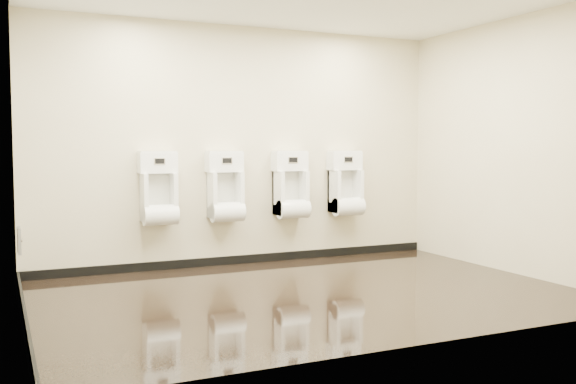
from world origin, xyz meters
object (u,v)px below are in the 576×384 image
Objects in this scene: urinal_0 at (159,194)px; urinal_2 at (291,190)px; urinal_3 at (346,188)px; urinal_1 at (226,192)px; access_panel at (19,240)px.

urinal_0 and urinal_2 have the same top height.
urinal_1 is at bearing 180.00° from urinal_3.
urinal_3 is at bearing 0.00° from urinal_1.
urinal_1 is at bearing 180.00° from urinal_2.
urinal_2 is 0.76m from urinal_3.
urinal_1 is (0.77, 0.00, 0.00)m from urinal_0.
urinal_3 is at bearing 0.00° from urinal_0.
urinal_0 is at bearing 180.00° from urinal_1.
urinal_0 is 1.00× the size of urinal_1.
urinal_2 is 1.00× the size of urinal_3.
access_panel is 3.84m from urinal_3.
urinal_0 is 0.77m from urinal_1.
urinal_3 is (1.59, 0.00, 0.00)m from urinal_1.
access_panel is 1.55m from urinal_0.
urinal_0 reaches higher than access_panel.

